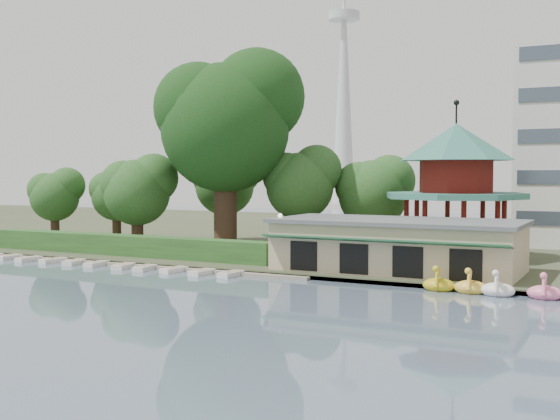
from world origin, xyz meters
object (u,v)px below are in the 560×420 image
Objects in this scene: dock at (128,264)px; big_tree at (228,118)px; boathouse at (398,245)px; pavilion at (456,177)px.

dock is 1.76× the size of big_tree.
boathouse is (22.00, 4.77, 2.25)m from dock.
big_tree is (-18.83, 6.23, 10.72)m from boathouse.
pavilion is (2.00, 10.03, 5.11)m from boathouse.
dock is at bearing -106.06° from big_tree.
big_tree reaches higher than dock.
big_tree is (3.17, 11.00, 12.97)m from dock.
pavilion is 0.70× the size of big_tree.
pavilion is at bearing 31.66° from dock.
boathouse is at bearing -101.28° from pavilion.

